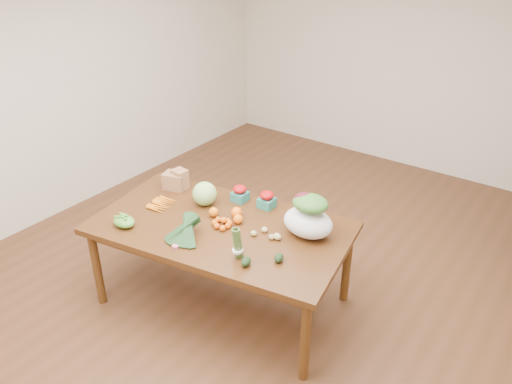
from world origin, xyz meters
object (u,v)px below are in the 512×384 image
Objects in this scene: paper_bag at (175,179)px; mandarin_cluster at (224,221)px; asparagus_bundle at (238,243)px; salad_bag at (308,218)px; cabbage at (205,194)px; dining_table at (222,264)px; kale_bunch at (182,232)px.

paper_bag is 1.42× the size of mandarin_cluster.
paper_bag is 1.02× the size of asparagus_bundle.
mandarin_cluster is 0.66m from salad_bag.
paper_bag is 0.41m from cabbage.
paper_bag is at bearing 145.61° from asparagus_bundle.
salad_bag is (1.33, 0.04, 0.06)m from paper_bag.
paper_bag is at bearing 171.32° from cabbage.
salad_bag reaches higher than cabbage.
salad_bag is at bearing 24.74° from mandarin_cluster.
asparagus_bundle is at bearing -44.87° from dining_table.
mandarin_cluster is (0.74, -0.23, -0.05)m from paper_bag.
paper_bag is 0.66× the size of salad_bag.
salad_bag reaches higher than kale_bunch.
dining_table is 0.68m from asparagus_bundle.
paper_bag reaches higher than mandarin_cluster.
cabbage is at bearing -173.65° from salad_bag.
asparagus_bundle reaches higher than cabbage.
cabbage is at bearing 137.70° from asparagus_bundle.
asparagus_bundle is (0.69, -0.44, 0.02)m from cabbage.
kale_bunch is at bearing -114.52° from dining_table.
cabbage is 0.52× the size of salad_bag.
asparagus_bundle reaches higher than kale_bunch.
salad_bag is at bearing 14.75° from dining_table.
dining_table is 0.60m from cabbage.
asparagus_bundle reaches higher than paper_bag.
kale_bunch is at bearing -66.00° from cabbage.
asparagus_bundle is (0.35, -0.27, 0.09)m from mandarin_cluster.
mandarin_cluster is at bearing -155.26° from salad_bag.
cabbage is (-0.31, 0.18, 0.48)m from dining_table.
kale_bunch reaches higher than dining_table.
paper_bag is at bearing 151.93° from dining_table.
dining_table is 0.57m from kale_bunch.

